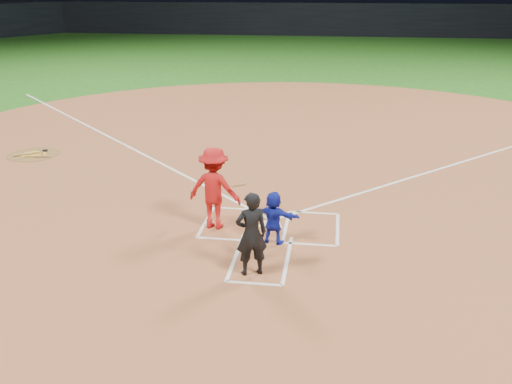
# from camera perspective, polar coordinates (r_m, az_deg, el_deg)

# --- Properties ---
(ground) EXTENTS (120.00, 120.00, 0.00)m
(ground) POSITION_cam_1_polar(r_m,az_deg,el_deg) (13.68, 1.48, -3.40)
(ground) COLOR #1E5916
(ground) RESTS_ON ground
(home_plate_dirt) EXTENTS (28.00, 28.00, 0.01)m
(home_plate_dirt) POSITION_cam_1_polar(r_m,az_deg,el_deg) (19.28, 3.55, 3.84)
(home_plate_dirt) COLOR brown
(home_plate_dirt) RESTS_ON ground
(stadium_wall_far) EXTENTS (80.00, 1.20, 3.20)m
(stadium_wall_far) POSITION_cam_1_polar(r_m,az_deg,el_deg) (60.56, 6.99, 16.76)
(stadium_wall_far) COLOR black
(stadium_wall_far) RESTS_ON ground
(home_plate) EXTENTS (0.60, 0.60, 0.02)m
(home_plate) POSITION_cam_1_polar(r_m,az_deg,el_deg) (13.67, 1.48, -3.32)
(home_plate) COLOR white
(home_plate) RESTS_ON home_plate_dirt
(on_deck_circle) EXTENTS (1.70, 1.70, 0.01)m
(on_deck_circle) POSITION_cam_1_polar(r_m,az_deg,el_deg) (20.53, -21.34, 3.52)
(on_deck_circle) COLOR brown
(on_deck_circle) RESTS_ON home_plate_dirt
(on_deck_logo) EXTENTS (0.80, 0.80, 0.00)m
(on_deck_logo) POSITION_cam_1_polar(r_m,az_deg,el_deg) (20.53, -21.34, 3.54)
(on_deck_logo) COLOR gold
(on_deck_logo) RESTS_ON on_deck_circle
(on_deck_bat_a) EXTENTS (0.48, 0.76, 0.06)m
(on_deck_bat_a) POSITION_cam_1_polar(r_m,az_deg,el_deg) (20.66, -20.66, 3.82)
(on_deck_bat_a) COLOR brown
(on_deck_bat_a) RESTS_ON on_deck_circle
(on_deck_bat_b) EXTENTS (0.72, 0.54, 0.06)m
(on_deck_bat_b) POSITION_cam_1_polar(r_m,az_deg,el_deg) (20.54, -21.97, 3.55)
(on_deck_bat_b) COLOR olive
(on_deck_bat_b) RESTS_ON on_deck_circle
(on_deck_bat_c) EXTENTS (0.84, 0.17, 0.06)m
(on_deck_bat_c) POSITION_cam_1_polar(r_m,az_deg,el_deg) (20.13, -21.00, 3.35)
(on_deck_bat_c) COLOR #996738
(on_deck_bat_c) RESTS_ON on_deck_circle
(bat_weight_donut) EXTENTS (0.19, 0.19, 0.05)m
(bat_weight_donut) POSITION_cam_1_polar(r_m,az_deg,el_deg) (20.77, -20.35, 3.92)
(bat_weight_donut) COLOR black
(bat_weight_donut) RESTS_ON on_deck_circle
(catcher) EXTENTS (1.17, 0.59, 1.21)m
(catcher) POSITION_cam_1_polar(r_m,az_deg,el_deg) (12.57, 1.77, -2.58)
(catcher) COLOR #1521AD
(catcher) RESTS_ON home_plate_dirt
(umpire) EXTENTS (0.74, 0.62, 1.74)m
(umpire) POSITION_cam_1_polar(r_m,az_deg,el_deg) (11.15, -0.46, -4.23)
(umpire) COLOR black
(umpire) RESTS_ON home_plate_dirt
(chalk_markings) EXTENTS (28.35, 17.32, 0.01)m
(chalk_markings) POSITION_cam_1_polar(r_m,az_deg,el_deg) (18.60, 3.37, 3.24)
(chalk_markings) COLOR white
(chalk_markings) RESTS_ON home_plate_dirt
(batter_at_plate) EXTENTS (1.42, 1.02, 1.94)m
(batter_at_plate) POSITION_cam_1_polar(r_m,az_deg,el_deg) (13.27, -4.20, 0.37)
(batter_at_plate) COLOR #B11313
(batter_at_plate) RESTS_ON home_plate_dirt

